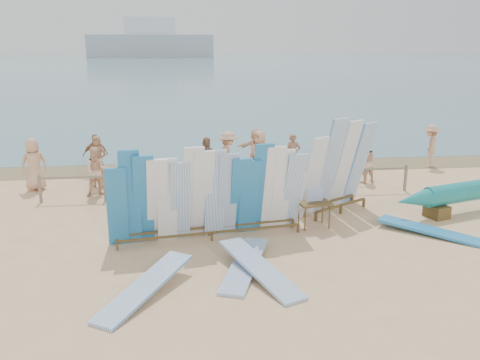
{
  "coord_description": "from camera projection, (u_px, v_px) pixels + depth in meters",
  "views": [
    {
      "loc": [
        -1.49,
        -12.93,
        4.86
      ],
      "look_at": [
        0.14,
        1.36,
        0.99
      ],
      "focal_mm": 38.0,
      "sensor_mm": 36.0,
      "label": 1
    }
  ],
  "objects": [
    {
      "name": "beachgoer_7",
      "position": [
        293.0,
        154.0,
        19.39
      ],
      "size": [
        0.61,
        0.41,
        1.55
      ],
      "primitive_type": "imported",
      "rotation": [
        0.0,
        0.0,
        6.1
      ],
      "color": "#8C6042",
      "rests_on": "ground"
    },
    {
      "name": "distant_ship",
      "position": [
        151.0,
        43.0,
        183.84
      ],
      "size": [
        45.0,
        8.0,
        14.0
      ],
      "color": "#999EA3",
      "rests_on": "ocean"
    },
    {
      "name": "beachgoer_5",
      "position": [
        256.0,
        148.0,
        20.45
      ],
      "size": [
        1.51,
        0.57,
        1.6
      ],
      "primitive_type": "imported",
      "rotation": [
        0.0,
        0.0,
        3.08
      ],
      "color": "beige",
      "rests_on": "ground"
    },
    {
      "name": "beachgoer_extra_1",
      "position": [
        96.0,
        155.0,
        19.2
      ],
      "size": [
        1.01,
        0.69,
        1.59
      ],
      "primitive_type": "imported",
      "rotation": [
        0.0,
        0.0,
        0.35
      ],
      "color": "#8C6042",
      "rests_on": "ground"
    },
    {
      "name": "ground",
      "position": [
        240.0,
        228.0,
        13.83
      ],
      "size": [
        160.0,
        160.0,
        0.0
      ],
      "primitive_type": "plane",
      "color": "#D9AE7D",
      "rests_on": "ground"
    },
    {
      "name": "flat_board_e",
      "position": [
        145.0,
        296.0,
        10.1
      ],
      "size": [
        1.92,
        2.57,
        0.41
      ],
      "primitive_type": "cube",
      "rotation": [
        0.13,
        0.0,
        -0.57
      ],
      "color": "white",
      "rests_on": "ground"
    },
    {
      "name": "beachgoer_0",
      "position": [
        34.0,
        164.0,
        17.24
      ],
      "size": [
        0.97,
        0.8,
        1.8
      ],
      "primitive_type": "imported",
      "rotation": [
        0.0,
        0.0,
        3.66
      ],
      "color": "tan",
      "rests_on": "ground"
    },
    {
      "name": "beachgoer_8",
      "position": [
        365.0,
        162.0,
        18.19
      ],
      "size": [
        0.82,
        0.55,
        1.55
      ],
      "primitive_type": "imported",
      "rotation": [
        0.0,
        0.0,
        3.41
      ],
      "color": "beige",
      "rests_on": "ground"
    },
    {
      "name": "beach_chair_left",
      "position": [
        269.0,
        183.0,
        17.42
      ],
      "size": [
        0.61,
        0.62,
        0.81
      ],
      "rotation": [
        0.0,
        0.0,
        0.2
      ],
      "color": "#B2121B",
      "rests_on": "ground"
    },
    {
      "name": "flat_board_d",
      "position": [
        430.0,
        234.0,
        13.37
      ],
      "size": [
        2.39,
        2.21,
        0.23
      ],
      "primitive_type": "cube",
      "rotation": [
        0.06,
        0.0,
        0.84
      ],
      "color": "#2476B4",
      "rests_on": "ground"
    },
    {
      "name": "side_surfboard_rack",
      "position": [
        337.0,
        169.0,
        14.86
      ],
      "size": [
        2.55,
        1.93,
        2.88
      ],
      "rotation": [
        0.0,
        0.0,
        0.54
      ],
      "color": "brown",
      "rests_on": "ground"
    },
    {
      "name": "ocean",
      "position": [
        186.0,
        62.0,
        136.64
      ],
      "size": [
        320.0,
        240.0,
        0.02
      ],
      "primitive_type": "cube",
      "color": "slate",
      "rests_on": "ground"
    },
    {
      "name": "vendor_table",
      "position": [
        314.0,
        214.0,
        13.82
      ],
      "size": [
        0.95,
        0.74,
        1.15
      ],
      "rotation": [
        0.0,
        0.0,
        0.16
      ],
      "color": "brown",
      "rests_on": "ground"
    },
    {
      "name": "beachgoer_6",
      "position": [
        259.0,
        155.0,
        18.74
      ],
      "size": [
        0.86,
        0.96,
        1.8
      ],
      "primitive_type": "imported",
      "rotation": [
        0.0,
        0.0,
        5.35
      ],
      "color": "tan",
      "rests_on": "ground"
    },
    {
      "name": "beachgoer_9",
      "position": [
        353.0,
        145.0,
        20.66
      ],
      "size": [
        1.17,
        1.02,
        1.72
      ],
      "primitive_type": "imported",
      "rotation": [
        0.0,
        0.0,
        5.66
      ],
      "color": "tan",
      "rests_on": "ground"
    },
    {
      "name": "stroller",
      "position": [
        318.0,
        175.0,
        17.81
      ],
      "size": [
        0.64,
        0.81,
        0.99
      ],
      "rotation": [
        0.0,
        0.0,
        -0.22
      ],
      "color": "#B2121B",
      "rests_on": "ground"
    },
    {
      "name": "flat_board_a",
      "position": [
        260.0,
        277.0,
        10.92
      ],
      "size": [
        1.59,
        2.68,
        0.43
      ],
      "primitive_type": "cube",
      "rotation": [
        0.13,
        0.0,
        0.41
      ],
      "color": "#7FA0CC",
      "rests_on": "ground"
    },
    {
      "name": "wet_sand_strip",
      "position": [
        220.0,
        167.0,
        20.73
      ],
      "size": [
        40.0,
        2.6,
        0.01
      ],
      "primitive_type": "cube",
      "color": "olive",
      "rests_on": "ground"
    },
    {
      "name": "beach_chair_right",
      "position": [
        296.0,
        182.0,
        17.43
      ],
      "size": [
        0.67,
        0.68,
        0.89
      ],
      "rotation": [
        0.0,
        0.0,
        0.2
      ],
      "color": "#B2121B",
      "rests_on": "ground"
    },
    {
      "name": "flat_board_b",
      "position": [
        245.0,
        269.0,
        11.31
      ],
      "size": [
        1.43,
        2.73,
        0.22
      ],
      "primitive_type": "cube",
      "rotation": [
        0.06,
        0.0,
        -0.34
      ],
      "color": "#7FA0CC",
      "rests_on": "ground"
    },
    {
      "name": "beachgoer_3",
      "position": [
        228.0,
        157.0,
        18.24
      ],
      "size": [
        0.58,
        1.23,
        1.85
      ],
      "primitive_type": "imported",
      "rotation": [
        0.0,
        0.0,
        1.5
      ],
      "color": "tan",
      "rests_on": "ground"
    },
    {
      "name": "beachgoer_4",
      "position": [
        206.0,
        164.0,
        17.12
      ],
      "size": [
        1.16,
        0.7,
        1.86
      ],
      "primitive_type": "imported",
      "rotation": [
        0.0,
        0.0,
        0.22
      ],
      "color": "#8C6042",
      "rests_on": "ground"
    },
    {
      "name": "beachgoer_2",
      "position": [
        97.0,
        172.0,
        16.6
      ],
      "size": [
        0.86,
        0.57,
        1.63
      ],
      "primitive_type": "imported",
      "rotation": [
        0.0,
        0.0,
        0.25
      ],
      "color": "beige",
      "rests_on": "ground"
    },
    {
      "name": "fence",
      "position": [
        230.0,
        178.0,
        16.54
      ],
      "size": [
        12.08,
        0.08,
        0.9
      ],
      "color": "gray",
      "rests_on": "ground"
    },
    {
      "name": "beachgoer_extra_0",
      "position": [
        430.0,
        146.0,
        20.45
      ],
      "size": [
        0.91,
        1.21,
        1.74
      ],
      "primitive_type": "imported",
      "rotation": [
        0.0,
        0.0,
        4.26
      ],
      "color": "tan",
      "rests_on": "ground"
    },
    {
      "name": "main_surfboard_rack",
      "position": [
        210.0,
        197.0,
        12.82
      ],
      "size": [
        5.07,
        1.38,
        2.5
      ],
      "rotation": [
        0.0,
        0.0,
        0.15
      ],
      "color": "brown",
      "rests_on": "ground"
    },
    {
      "name": "beachgoer_1",
      "position": [
        98.0,
        162.0,
        17.57
      ],
      "size": [
        0.73,
        0.52,
        1.8
      ],
      "primitive_type": "imported",
      "rotation": [
        0.0,
        0.0,
        6.01
      ],
      "color": "#8C6042",
      "rests_on": "ground"
    }
  ]
}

